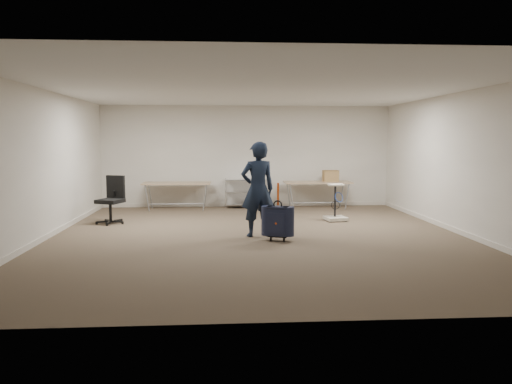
{
  "coord_description": "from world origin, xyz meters",
  "views": [
    {
      "loc": [
        -0.69,
        -9.41,
        1.87
      ],
      "look_at": [
        -0.03,
        0.3,
        0.84
      ],
      "focal_mm": 35.0,
      "sensor_mm": 36.0,
      "label": 1
    }
  ],
  "objects": [
    {
      "name": "person",
      "position": [
        -0.01,
        0.1,
        0.92
      ],
      "size": [
        0.75,
        0.58,
        1.83
      ],
      "primitive_type": "imported",
      "rotation": [
        0.0,
        0.0,
        3.38
      ],
      "color": "black",
      "rests_on": "ground"
    },
    {
      "name": "office_chair",
      "position": [
        -3.17,
        1.83,
        0.32
      ],
      "size": [
        0.64,
        0.65,
        1.06
      ],
      "color": "black",
      "rests_on": "ground"
    },
    {
      "name": "suitcase",
      "position": [
        0.33,
        -0.38,
        0.37
      ],
      "size": [
        0.45,
        0.35,
        1.08
      ],
      "color": "#162131",
      "rests_on": "ground"
    },
    {
      "name": "folding_table_right",
      "position": [
        1.9,
        3.95,
        0.68
      ],
      "size": [
        1.8,
        0.75,
        0.73
      ],
      "color": "#A18563",
      "rests_on": "ground"
    },
    {
      "name": "ground",
      "position": [
        0.0,
        0.0,
        0.0
      ],
      "size": [
        9.0,
        9.0,
        0.0
      ],
      "primitive_type": "plane",
      "color": "#47382B",
      "rests_on": "ground"
    },
    {
      "name": "wire_shelf",
      "position": [
        0.0,
        4.2,
        0.44
      ],
      "size": [
        1.22,
        0.47,
        0.8
      ],
      "color": "silver",
      "rests_on": "ground"
    },
    {
      "name": "folding_table_left",
      "position": [
        -1.9,
        3.95,
        0.68
      ],
      "size": [
        1.8,
        0.75,
        0.73
      ],
      "color": "#A18563",
      "rests_on": "ground"
    },
    {
      "name": "room_shell",
      "position": [
        0.0,
        1.38,
        0.05
      ],
      "size": [
        8.0,
        9.0,
        9.0
      ],
      "color": "beige",
      "rests_on": "ground"
    },
    {
      "name": "equipment_cart",
      "position": [
        1.92,
        1.83,
        0.22
      ],
      "size": [
        0.52,
        0.52,
        0.85
      ],
      "color": "beige",
      "rests_on": "ground"
    },
    {
      "name": "cardboard_box",
      "position": [
        2.27,
        4.02,
        0.88
      ],
      "size": [
        0.41,
        0.31,
        0.3
      ],
      "primitive_type": "cube",
      "rotation": [
        0.0,
        0.0,
        0.03
      ],
      "color": "olive",
      "rests_on": "folding_table_right"
    }
  ]
}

